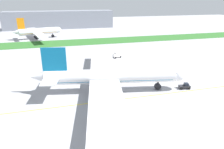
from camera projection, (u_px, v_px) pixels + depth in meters
ground_plane at (112, 98)px, 68.95m from camera, size 600.00×600.00×0.00m
apron_taxi_line at (113, 100)px, 67.66m from camera, size 280.00×0.36×0.01m
grass_median_strip at (78, 42)px, 156.13m from camera, size 320.00×24.00×0.10m
airliner_foreground at (108, 77)px, 72.61m from camera, size 52.32×84.85×15.87m
pushback_tug at (185, 86)px, 76.07m from camera, size 5.74×2.98×2.10m
ground_crew_wingwalker_port at (94, 109)px, 60.44m from camera, size 0.53×0.38×1.60m
service_truck_baggage_loader at (117, 55)px, 115.54m from camera, size 5.26×3.55×2.95m
parked_airliner_far_outer at (38, 32)px, 168.28m from camera, size 37.68×57.48×16.60m
terminal_building at (60, 20)px, 225.79m from camera, size 112.24×20.00×18.00m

